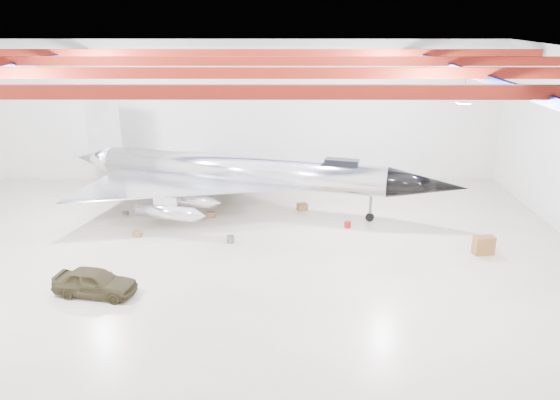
{
  "coord_description": "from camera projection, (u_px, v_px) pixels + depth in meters",
  "views": [
    {
      "loc": [
        2.78,
        -27.84,
        13.05
      ],
      "look_at": [
        2.65,
        2.0,
        2.65
      ],
      "focal_mm": 35.0,
      "sensor_mm": 36.0,
      "label": 1
    }
  ],
  "objects": [
    {
      "name": "tool_chest",
      "position": [
        348.0,
        225.0,
        34.59
      ],
      "size": [
        0.56,
        0.56,
        0.38
      ],
      "primitive_type": "cylinder",
      "rotation": [
        0.0,
        0.0,
        0.43
      ],
      "color": "#9C0F10",
      "rests_on": "floor"
    },
    {
      "name": "ceiling",
      "position": [
        226.0,
        54.0,
        26.97
      ],
      "size": [
        40.0,
        40.0,
        0.0
      ],
      "primitive_type": "plane",
      "rotation": [
        3.14,
        0.0,
        0.0
      ],
      "color": "#0A0F38",
      "rests_on": "wall_back"
    },
    {
      "name": "engine_drum",
      "position": [
        230.0,
        239.0,
        32.33
      ],
      "size": [
        0.61,
        0.61,
        0.41
      ],
      "primitive_type": "cylinder",
      "rotation": [
        0.0,
        0.0,
        0.42
      ],
      "color": "#59595B",
      "rests_on": "floor"
    },
    {
      "name": "parts_bin",
      "position": [
        302.0,
        207.0,
        37.6
      ],
      "size": [
        0.8,
        0.72,
        0.47
      ],
      "primitive_type": "cube",
      "rotation": [
        0.0,
        0.0,
        0.33
      ],
      "color": "olive",
      "rests_on": "floor"
    },
    {
      "name": "jet_aircraft",
      "position": [
        240.0,
        174.0,
        37.15
      ],
      "size": [
        27.1,
        19.43,
        7.54
      ],
      "rotation": [
        0.0,
        0.0,
        -0.27
      ],
      "color": "silver",
      "rests_on": "floor"
    },
    {
      "name": "floor",
      "position": [
        233.0,
        256.0,
        30.59
      ],
      "size": [
        40.0,
        40.0,
        0.0
      ],
      "primitive_type": "plane",
      "color": "#B7A991",
      "rests_on": "ground"
    },
    {
      "name": "wall_back",
      "position": [
        247.0,
        112.0,
        42.94
      ],
      "size": [
        40.0,
        0.0,
        40.0
      ],
      "primitive_type": "plane",
      "rotation": [
        1.57,
        0.0,
        0.0
      ],
      "color": "silver",
      "rests_on": "floor"
    },
    {
      "name": "jeep",
      "position": [
        95.0,
        282.0,
        26.24
      ],
      "size": [
        4.23,
        2.3,
        1.37
      ],
      "primitive_type": "imported",
      "rotation": [
        0.0,
        0.0,
        1.39
      ],
      "color": "#312C18",
      "rests_on": "floor"
    },
    {
      "name": "toolbox_red",
      "position": [
        195.0,
        214.0,
        36.48
      ],
      "size": [
        0.54,
        0.49,
        0.3
      ],
      "primitive_type": "cube",
      "rotation": [
        0.0,
        0.0,
        0.41
      ],
      "color": "#9C0F10",
      "rests_on": "floor"
    },
    {
      "name": "desk",
      "position": [
        484.0,
        245.0,
        30.7
      ],
      "size": [
        1.24,
        0.77,
        1.06
      ],
      "primitive_type": "cube",
      "rotation": [
        0.0,
        0.0,
        0.18
      ],
      "color": "brown",
      "rests_on": "floor"
    },
    {
      "name": "crate_ply",
      "position": [
        137.0,
        234.0,
        33.22
      ],
      "size": [
        0.54,
        0.45,
        0.34
      ],
      "primitive_type": "cube",
      "rotation": [
        0.0,
        0.0,
        -0.13
      ],
      "color": "olive",
      "rests_on": "floor"
    },
    {
      "name": "oil_barrel",
      "position": [
        211.0,
        215.0,
        36.29
      ],
      "size": [
        0.53,
        0.43,
        0.36
      ],
      "primitive_type": "cube",
      "rotation": [
        0.0,
        0.0,
        0.03
      ],
      "color": "olive",
      "rests_on": "floor"
    },
    {
      "name": "ceiling_structure",
      "position": [
        227.0,
        68.0,
        27.19
      ],
      "size": [
        39.5,
        29.5,
        1.08
      ],
      "color": "maroon",
      "rests_on": "ceiling"
    },
    {
      "name": "crate_small",
      "position": [
        126.0,
        213.0,
        36.76
      ],
      "size": [
        0.36,
        0.3,
        0.24
      ],
      "primitive_type": "cube",
      "rotation": [
        0.0,
        0.0,
        -0.06
      ],
      "color": "#59595B",
      "rests_on": "floor"
    }
  ]
}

